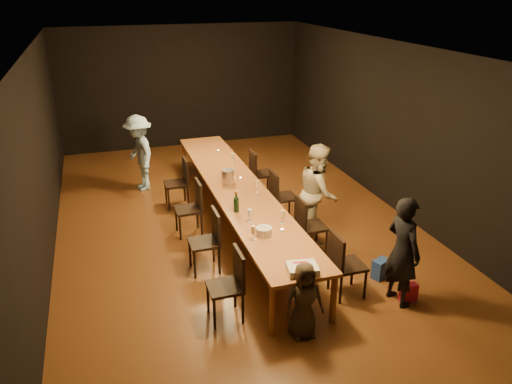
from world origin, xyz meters
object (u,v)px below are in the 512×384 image
object	(u,v)px
chair_right_2	(284,196)
woman_birthday	(403,251)
chair_right_1	(312,226)
chair_left_0	(225,286)
woman_tan	(318,192)
chair_left_1	(204,242)
man_blue	(139,153)
plate_stack	(264,232)
chair_left_3	(176,183)
ice_bucket	(228,176)
child	(304,301)
champagne_bottle	(236,201)
chair_left_2	(188,209)
table	(237,189)
birthday_cake	(302,268)
chair_right_3	(262,173)
chair_right_0	(348,264)

from	to	relation	value
chair_right_2	woman_birthday	bearing A→B (deg)	11.82
chair_right_1	chair_left_0	distance (m)	2.08
woman_tan	chair_left_1	bearing A→B (deg)	125.05
man_blue	plate_stack	bearing A→B (deg)	5.19
chair_left_0	man_blue	bearing A→B (deg)	6.60
chair_left_3	chair_left_0	bearing A→B (deg)	-180.00
chair_left_1	ice_bucket	world-z (taller)	ice_bucket
man_blue	plate_stack	xyz separation A→B (m)	(1.26, -4.05, 0.04)
child	champagne_bottle	bearing A→B (deg)	97.68
chair_left_2	chair_left_1	bearing A→B (deg)	-180.00
man_blue	champagne_bottle	bearing A→B (deg)	7.08
table	woman_tan	bearing A→B (deg)	-33.37
chair_left_3	birthday_cake	world-z (taller)	chair_left_3
chair_right_1	chair_left_2	xyz separation A→B (m)	(-1.70, 1.20, 0.00)
chair_right_3	chair_right_1	bearing A→B (deg)	-0.00
chair_right_3	chair_left_3	size ratio (longest dim) A/B	1.00
chair_right_1	champagne_bottle	bearing A→B (deg)	-102.89
chair_left_3	chair_right_3	bearing A→B (deg)	-90.00
chair_right_0	chair_right_2	size ratio (longest dim) A/B	1.00
chair_right_2	woman_tan	xyz separation A→B (m)	(0.30, -0.76, 0.34)
chair_left_0	child	world-z (taller)	child
child	champagne_bottle	distance (m)	2.12
birthday_cake	ice_bucket	xyz separation A→B (m)	(-0.11, 3.01, 0.08)
woman_birthday	chair_left_0	bearing A→B (deg)	71.24
chair_left_0	man_blue	xyz separation A→B (m)	(-0.54, 4.66, 0.31)
chair_right_0	ice_bucket	size ratio (longest dim) A/B	3.87
chair_left_3	chair_left_1	bearing A→B (deg)	-180.00
child	chair_left_1	bearing A→B (deg)	115.25
chair_right_1	plate_stack	world-z (taller)	chair_right_1
plate_stack	woman_birthday	bearing A→B (deg)	-31.62
chair_right_3	champagne_bottle	bearing A→B (deg)	-27.79
chair_right_0	child	xyz separation A→B (m)	(-0.90, -0.61, 0.02)
chair_left_0	champagne_bottle	bearing A→B (deg)	-21.40
table	child	world-z (taller)	child
plate_stack	chair_right_2	bearing A→B (deg)	61.33
chair_right_0	woman_tan	world-z (taller)	woman_tan
chair_left_2	child	world-z (taller)	child
chair_right_1	chair_left_0	bearing A→B (deg)	-54.78
chair_right_0	woman_birthday	xyz separation A→B (m)	(0.58, -0.35, 0.29)
birthday_cake	champagne_bottle	bearing A→B (deg)	108.03
chair_left_1	chair_left_2	distance (m)	1.20
chair_left_1	champagne_bottle	world-z (taller)	champagne_bottle
chair_right_3	man_blue	size ratio (longest dim) A/B	0.60
chair_left_1	woman_tan	size ratio (longest dim) A/B	0.58
table	plate_stack	xyz separation A→B (m)	(-0.13, -1.79, 0.11)
chair_right_2	woman_tan	size ratio (longest dim) A/B	0.58
chair_right_3	woman_tan	bearing A→B (deg)	8.71
chair_right_3	birthday_cake	size ratio (longest dim) A/B	2.32
man_blue	ice_bucket	bearing A→B (deg)	20.23
woman_birthday	plate_stack	distance (m)	1.83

